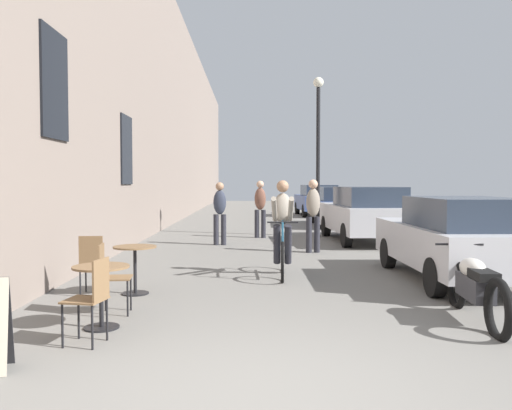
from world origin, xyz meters
TOP-DOWN VIEW (x-y plane):
  - ground_plane at (0.00, 0.00)m, footprint 88.00×88.00m
  - building_facade_left at (-3.45, 14.00)m, footprint 0.54×68.00m
  - cafe_table_near at (-1.83, 1.98)m, footprint 0.64×0.64m
  - cafe_chair_near_toward_street at (-1.90, 2.65)m, footprint 0.42×0.42m
  - cafe_chair_near_toward_wall at (-1.75, 1.37)m, footprint 0.44×0.44m
  - cafe_table_mid at (-1.85, 3.84)m, footprint 0.64×0.64m
  - cafe_chair_mid_toward_street at (-2.45, 3.76)m, footprint 0.40×0.40m
  - cyclist_on_bicycle at (0.46, 5.41)m, footprint 0.52×1.76m
  - pedestrian_near at (1.38, 8.48)m, footprint 0.38×0.30m
  - pedestrian_mid at (-0.93, 10.03)m, footprint 0.35×0.25m
  - pedestrian_far at (0.18, 11.86)m, footprint 0.37×0.28m
  - street_lamp at (1.98, 12.28)m, footprint 0.32×0.32m
  - parked_car_nearest at (3.33, 4.77)m, footprint 1.71×4.02m
  - parked_car_second at (3.13, 10.81)m, footprint 1.98×4.42m
  - parked_car_third at (3.27, 16.20)m, footprint 1.87×4.27m
  - parked_car_fourth at (3.27, 22.46)m, footprint 1.95×4.41m
  - parked_motorcycle at (2.59, 2.27)m, footprint 0.62×2.15m

SIDE VIEW (x-z plane):
  - ground_plane at x=0.00m, z-range 0.00..0.00m
  - parked_motorcycle at x=2.59m, z-range -0.05..0.86m
  - cafe_chair_near_toward_street at x=-1.90m, z-range 0.07..0.96m
  - cafe_chair_near_toward_wall at x=-1.75m, z-range 0.07..0.96m
  - cafe_chair_mid_toward_street at x=-2.45m, z-range 0.07..0.96m
  - cafe_table_near at x=-1.83m, z-range 0.16..0.88m
  - cafe_table_mid at x=-1.85m, z-range 0.16..0.88m
  - parked_car_nearest at x=3.33m, z-range 0.03..1.45m
  - parked_car_third at x=3.27m, z-range 0.03..1.53m
  - parked_car_fourth at x=3.27m, z-range 0.03..1.58m
  - parked_car_second at x=3.13m, z-range 0.03..1.58m
  - cyclist_on_bicycle at x=0.46m, z-range -0.06..1.68m
  - pedestrian_mid at x=-0.93m, z-range 0.11..1.78m
  - pedestrian_far at x=0.18m, z-range 0.11..1.83m
  - pedestrian_near at x=1.38m, z-range 0.11..1.85m
  - street_lamp at x=1.98m, z-range 0.66..5.56m
  - building_facade_left at x=-3.45m, z-range 0.00..9.24m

